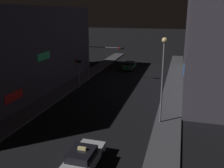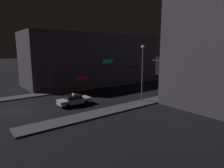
{
  "view_description": "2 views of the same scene",
  "coord_description": "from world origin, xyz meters",
  "px_view_note": "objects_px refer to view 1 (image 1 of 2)",
  "views": [
    {
      "loc": [
        7.7,
        -7.01,
        10.11
      ],
      "look_at": [
        1.0,
        17.16,
        2.86
      ],
      "focal_mm": 40.43,
      "sensor_mm": 36.0,
      "label": 1
    },
    {
      "loc": [
        25.23,
        -4.84,
        7.46
      ],
      "look_at": [
        0.19,
        14.33,
        1.82
      ],
      "focal_mm": 31.35,
      "sensor_mm": 36.0,
      "label": 2
    }
  ],
  "objects_px": {
    "traffic_light_left_kerb": "(78,68)",
    "traffic_light_overhead": "(102,55)",
    "far_car": "(129,65)",
    "taxi": "(83,159)",
    "street_lamp_near_block": "(163,68)"
  },
  "relations": [
    {
      "from": "taxi",
      "to": "far_car",
      "type": "distance_m",
      "value": 30.32
    },
    {
      "from": "traffic_light_left_kerb",
      "to": "traffic_light_overhead",
      "type": "bearing_deg",
      "value": 61.07
    },
    {
      "from": "taxi",
      "to": "street_lamp_near_block",
      "type": "height_order",
      "value": "street_lamp_near_block"
    },
    {
      "from": "traffic_light_left_kerb",
      "to": "street_lamp_near_block",
      "type": "height_order",
      "value": "street_lamp_near_block"
    },
    {
      "from": "far_car",
      "to": "street_lamp_near_block",
      "type": "bearing_deg",
      "value": -71.14
    },
    {
      "from": "far_car",
      "to": "taxi",
      "type": "bearing_deg",
      "value": -84.16
    },
    {
      "from": "traffic_light_overhead",
      "to": "traffic_light_left_kerb",
      "type": "bearing_deg",
      "value": -118.93
    },
    {
      "from": "taxi",
      "to": "far_car",
      "type": "xyz_separation_m",
      "value": [
        -3.09,
        30.16,
        -0.0
      ]
    },
    {
      "from": "street_lamp_near_block",
      "to": "traffic_light_overhead",
      "type": "bearing_deg",
      "value": 127.64
    },
    {
      "from": "far_car",
      "to": "traffic_light_overhead",
      "type": "relative_size",
      "value": 0.82
    },
    {
      "from": "traffic_light_overhead",
      "to": "far_car",
      "type": "bearing_deg",
      "value": 76.39
    },
    {
      "from": "far_car",
      "to": "traffic_light_left_kerb",
      "type": "distance_m",
      "value": 13.88
    },
    {
      "from": "traffic_light_left_kerb",
      "to": "street_lamp_near_block",
      "type": "xyz_separation_m",
      "value": [
        11.75,
        -8.67,
        2.55
      ]
    },
    {
      "from": "taxi",
      "to": "street_lamp_near_block",
      "type": "distance_m",
      "value": 10.56
    },
    {
      "from": "traffic_light_left_kerb",
      "to": "street_lamp_near_block",
      "type": "distance_m",
      "value": 14.82
    }
  ]
}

